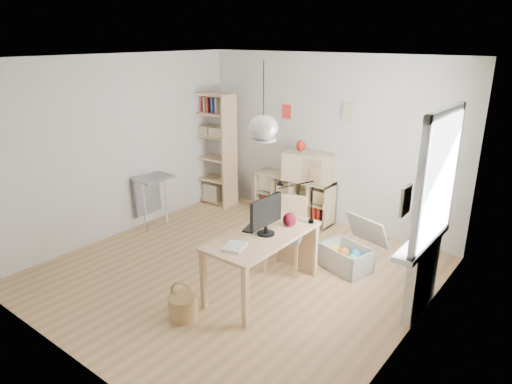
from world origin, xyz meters
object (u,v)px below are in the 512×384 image
Objects in this scene: storage_chest at (350,253)px; monitor at (266,214)px; drawer_chest at (308,166)px; tall_bookshelf at (213,145)px; desk at (263,241)px; cube_shelf at (294,200)px; chair at (286,228)px.

monitor reaches higher than storage_chest.
monitor is at bearing -88.79° from drawer_chest.
tall_bookshelf reaches higher than storage_chest.
drawer_chest is (-0.74, 2.19, 0.29)m from desk.
cube_shelf is 1.64× the size of storage_chest.
cube_shelf is at bearing 100.51° from chair.
monitor is (1.05, -2.21, 0.71)m from cube_shelf.
tall_bookshelf reaches higher than chair.
cube_shelf is 1.46× the size of chair.
desk is 0.35m from monitor.
tall_bookshelf is at bearing 142.99° from desk.
chair is at bearing -129.76° from storage_chest.
cube_shelf reaches higher than storage_chest.
monitor reaches higher than drawer_chest.
desk is 0.71m from chair.
chair is at bearing 100.91° from desk.
cube_shelf is at bearing 114.61° from desk.
storage_chest is at bearing 66.13° from monitor.
drawer_chest is (-0.61, 1.50, 0.40)m from chair.
tall_bookshelf is 3.82× the size of monitor.
chair is 1.20× the size of drawer_chest.
chair is 0.91m from storage_chest.
cube_shelf is at bearing 116.61° from monitor.
desk is 1.76× the size of storage_chest.
chair is at bearing -60.01° from cube_shelf.
storage_chest is (1.59, -1.07, -0.08)m from cube_shelf.
tall_bookshelf is 3.36m from storage_chest.
cube_shelf is (-1.02, 2.23, -0.36)m from desk.
drawer_chest is at bearing 92.56° from chair.
drawer_chest is (0.28, -0.04, 0.65)m from cube_shelf.
monitor is at bearing 32.27° from desk.
cube_shelf is 2.55m from monitor.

